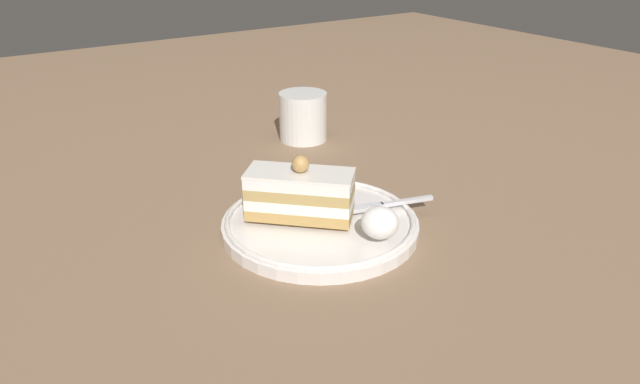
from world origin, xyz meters
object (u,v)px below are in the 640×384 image
object	(u,v)px
dessert_plate	(320,223)
whipped_cream_dollop	(380,223)
cake_slice	(300,193)
drink_glass_near	(303,119)
fork	(387,204)

from	to	relation	value
dessert_plate	whipped_cream_dollop	size ratio (longest dim) A/B	5.63
cake_slice	drink_glass_near	xyz separation A→B (m)	(0.16, 0.25, -0.01)
dessert_plate	fork	bearing A→B (deg)	-16.30
fork	drink_glass_near	world-z (taller)	drink_glass_near
fork	cake_slice	bearing A→B (deg)	159.64
dessert_plate	drink_glass_near	world-z (taller)	drink_glass_near
dessert_plate	cake_slice	world-z (taller)	cake_slice
cake_slice	dessert_plate	bearing A→B (deg)	-35.46
dessert_plate	drink_glass_near	size ratio (longest dim) A/B	2.94
whipped_cream_dollop	fork	distance (m)	0.08
fork	whipped_cream_dollop	bearing A→B (deg)	-135.77
whipped_cream_dollop	fork	bearing A→B (deg)	44.23
dessert_plate	cake_slice	bearing A→B (deg)	144.54
dessert_plate	fork	xyz separation A→B (m)	(0.08, -0.02, 0.01)
whipped_cream_dollop	fork	world-z (taller)	whipped_cream_dollop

